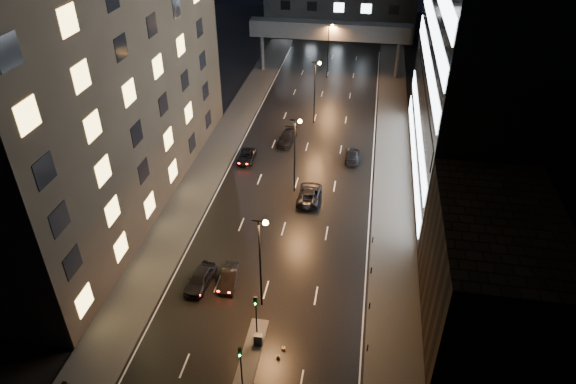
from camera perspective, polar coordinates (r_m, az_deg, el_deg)
name	(u,v)px	position (r m, az deg, el deg)	size (l,w,h in m)	color
ground	(307,147)	(75.89, 2.12, 5.06)	(160.00, 160.00, 0.00)	black
sidewalk_left	(215,156)	(74.03, -8.06, 4.00)	(5.00, 110.00, 0.15)	#383533
sidewalk_right	(393,171)	(71.18, 11.59, 2.31)	(5.00, 110.00, 0.15)	#383533
building_left	(81,35)	(61.04, -22.05, 15.83)	(15.00, 48.00, 40.00)	#2D2319
building_right_low	(490,275)	(47.85, 21.54, -8.55)	(10.00, 18.00, 12.00)	black
building_right_glass	(531,2)	(65.79, 25.43, 18.55)	(20.00, 36.00, 45.00)	black
skybridge	(330,31)	(100.45, 4.65, 17.40)	(30.00, 3.00, 10.00)	#333335
median_island	(251,355)	(46.56, -4.16, -17.57)	(1.60, 8.00, 0.15)	#383533
traffic_signal_near	(256,309)	(45.88, -3.59, -12.82)	(0.28, 0.34, 4.40)	black
traffic_signal_far	(241,360)	(42.41, -5.29, -18.12)	(0.28, 0.34, 4.40)	black
bollard_row	(368,327)	(48.52, 8.93, -14.56)	(0.12, 25.12, 0.90)	black
streetlight_near	(262,253)	(46.03, -2.96, -6.76)	(1.45, 0.50, 10.15)	black
streetlight_mid_a	(296,146)	(62.32, 0.89, 5.08)	(1.45, 0.50, 10.15)	black
streetlight_mid_b	(316,85)	(80.30, 3.12, 11.82)	(1.45, 0.50, 10.15)	black
streetlight_far	(329,44)	(99.06, 4.58, 16.05)	(1.45, 0.50, 10.15)	black
car_away_a	(200,279)	(52.50, -9.71, -9.47)	(1.95, 4.85, 1.65)	black
car_away_b	(229,277)	(52.42, -6.54, -9.40)	(1.50, 4.31, 1.42)	black
car_away_c	(246,157)	(72.20, -4.64, 3.95)	(2.14, 4.64, 1.29)	black
car_away_d	(287,138)	(76.58, -0.12, 6.01)	(2.15, 5.30, 1.54)	black
car_toward_a	(309,194)	(63.81, 2.39, -0.18)	(2.67, 5.80, 1.61)	black
car_toward_b	(352,156)	(72.67, 7.15, 4.03)	(1.95, 4.80, 1.39)	black
utility_cabinet	(258,339)	(46.75, -3.35, -16.03)	(0.72, 0.45, 1.10)	#505053
cone_a	(284,348)	(46.64, -0.50, -16.95)	(0.39, 0.39, 0.54)	#FE560D
cone_b	(278,357)	(46.08, -1.10, -17.84)	(0.38, 0.38, 0.50)	orange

